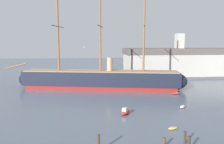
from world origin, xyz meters
name	(u,v)px	position (x,y,z in m)	size (l,w,h in m)	color
tall_ship	(100,79)	(-3.09, 47.22, 3.06)	(57.71, 17.37, 28.05)	maroon
dinghy_foreground_right	(173,128)	(6.87, 11.34, 0.21)	(1.94, 1.23, 0.42)	gold
motorboat_near_centre	(125,112)	(0.31, 20.44, 0.47)	(2.83, 3.43, 1.35)	#B22D28
dinghy_mid_right	(182,107)	(13.84, 23.69, 0.26)	(2.11, 2.25, 0.51)	silver
dinghy_alongside_stern	(176,93)	(17.58, 36.96, 0.33)	(2.85, 1.50, 0.65)	#B22D28
motorboat_distant_centre	(112,78)	(2.39, 65.10, 0.62)	(2.61, 4.50, 1.78)	#B22D28
mooring_piling_nearest	(99,143)	(-5.90, 4.82, 1.18)	(0.36, 0.36, 2.37)	#423323
mooring_piling_left_pair	(189,144)	(6.11, 3.59, 1.03)	(0.40, 0.40, 2.06)	#382B1E
mooring_piling_right_pair	(185,138)	(6.52, 5.77, 0.94)	(0.34, 0.34, 1.87)	#382B1E
mooring_piling_midwater	(164,142)	(3.21, 5.13, 0.68)	(0.43, 0.43, 1.36)	#4C3D2D
dockside_warehouse_right	(185,62)	(35.02, 70.68, 6.05)	(56.90, 18.73, 18.38)	#565659
seagull_in_flight	(84,47)	(-7.79, 20.60, 13.53)	(0.65, 1.23, 0.14)	silver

